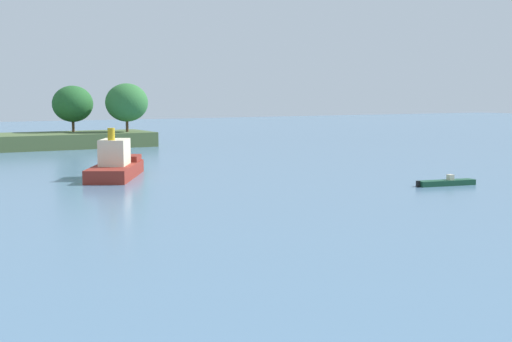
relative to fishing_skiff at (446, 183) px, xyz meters
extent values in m
cylinder|color=#513823|center=(-16.67, 65.47, 2.93)|extent=(0.44, 0.44, 1.88)
ellipsoid|color=#235B28|center=(-16.67, 65.47, 6.44)|extent=(6.42, 6.42, 5.77)
cylinder|color=#513823|center=(-9.27, 60.98, 2.98)|extent=(0.44, 0.44, 1.97)
ellipsoid|color=#2D6B33|center=(-9.27, 60.98, 6.66)|extent=(6.72, 6.72, 6.05)
cube|color=#19472D|center=(0.02, 0.00, -0.02)|extent=(5.82, 2.15, 0.51)
cube|color=beige|center=(0.45, -0.08, 0.48)|extent=(0.59, 0.66, 0.50)
cube|color=black|center=(-2.93, 0.53, 0.01)|extent=(0.33, 0.36, 0.56)
cube|color=maroon|center=(-24.65, 21.03, 0.38)|extent=(9.18, 12.19, 1.31)
cube|color=maroon|center=(-22.63, 24.62, 1.33)|extent=(4.69, 4.60, 0.60)
cube|color=beige|center=(-24.80, 20.77, 2.33)|extent=(4.24, 4.84, 2.60)
cylinder|color=gold|center=(-25.51, 19.49, 4.23)|extent=(0.70, 0.70, 1.20)
cylinder|color=black|center=(-21.72, 26.25, 0.51)|extent=(0.76, 0.60, 0.70)
camera|label=1|loc=(-47.87, -48.75, 8.37)|focal=50.49mm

